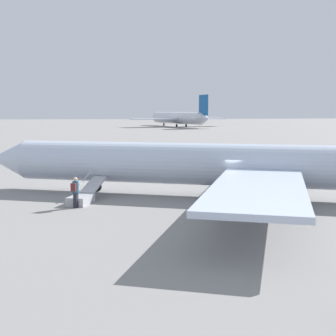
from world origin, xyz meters
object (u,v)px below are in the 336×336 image
object	(u,v)px
passenger	(75,190)
boarding_stairs	(83,197)
airplane_main	(257,165)
airplane_taxiing_distant	(178,118)

from	to	relation	value
passenger	boarding_stairs	bearing A→B (deg)	6.58
airplane_main	passenger	distance (m)	11.12
airplane_main	boarding_stairs	size ratio (longest dim) A/B	8.31
airplane_taxiing_distant	airplane_main	bearing A→B (deg)	157.23
boarding_stairs	airplane_main	bearing A→B (deg)	-68.65
airplane_main	airplane_taxiing_distant	xyz separation A→B (m)	(-21.29, -133.70, 1.06)
boarding_stairs	passenger	bearing A→B (deg)	-173.42
boarding_stairs	passenger	size ratio (longest dim) A/B	2.35
airplane_main	boarding_stairs	distance (m)	10.75
airplane_main	airplane_taxiing_distant	size ratio (longest dim) A/B	0.75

